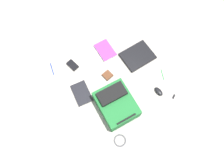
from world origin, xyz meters
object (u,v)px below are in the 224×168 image
object	(u,v)px
cable_coil	(120,141)
backpack	(116,104)
laptop	(137,56)
usb_stick	(174,96)
computer_mouse	(159,91)
pen_blue	(52,69)
pen_black	(162,74)
power_brick	(73,65)
book_comic	(82,93)
earbud_pouch	(108,75)
book_blue	(105,50)

from	to	relation	value
cable_coil	backpack	bearing A→B (deg)	-111.39
laptop	usb_stick	bearing A→B (deg)	99.46
computer_mouse	pen_blue	distance (m)	1.16
backpack	cable_coil	bearing A→B (deg)	68.61
computer_mouse	laptop	bearing A→B (deg)	-100.82
backpack	pen_black	xyz separation A→B (m)	(-0.61, -0.08, -0.08)
power_brick	pen_black	xyz separation A→B (m)	(-0.81, 0.54, -0.01)
computer_mouse	cable_coil	size ratio (longest dim) A/B	0.91
book_comic	power_brick	xyz separation A→B (m)	(-0.05, -0.34, 0.00)
cable_coil	usb_stick	xyz separation A→B (m)	(-0.70, -0.13, -0.00)
earbud_pouch	computer_mouse	bearing A→B (deg)	133.04
backpack	pen_blue	distance (m)	0.81
computer_mouse	pen_black	xyz separation A→B (m)	(-0.15, -0.15, -0.01)
book_blue	laptop	bearing A→B (deg)	140.58
backpack	computer_mouse	bearing A→B (deg)	171.61
backpack	cable_coil	xyz separation A→B (m)	(0.12, 0.32, -0.08)
pen_black	pen_blue	bearing A→B (deg)	-30.65
book_comic	cable_coil	distance (m)	0.61
earbud_pouch	pen_black	bearing A→B (deg)	153.79
earbud_pouch	usb_stick	world-z (taller)	earbud_pouch
computer_mouse	cable_coil	xyz separation A→B (m)	(0.59, 0.25, -0.01)
power_brick	backpack	bearing A→B (deg)	107.88
cable_coil	power_brick	world-z (taller)	power_brick
book_comic	earbud_pouch	world-z (taller)	earbud_pouch
laptop	power_brick	size ratio (longest dim) A/B	2.87
power_brick	pen_black	distance (m)	0.98
book_blue	power_brick	size ratio (longest dim) A/B	2.01
earbud_pouch	usb_stick	distance (m)	0.72
book_blue	earbud_pouch	xyz separation A→B (m)	(0.12, 0.28, 0.00)
backpack	pen_black	distance (m)	0.62
computer_mouse	cable_coil	world-z (taller)	computer_mouse
laptop	book_blue	xyz separation A→B (m)	(0.28, -0.23, -0.01)
book_comic	computer_mouse	bearing A→B (deg)	153.68
computer_mouse	power_brick	xyz separation A→B (m)	(0.67, -0.69, -0.00)
cable_coil	power_brick	distance (m)	0.94
backpack	book_comic	world-z (taller)	backpack
computer_mouse	earbud_pouch	bearing A→B (deg)	-55.73
book_blue	usb_stick	xyz separation A→B (m)	(-0.38, 0.81, -0.01)
book_blue	pen_blue	xyz separation A→B (m)	(0.62, -0.06, -0.01)
pen_black	pen_blue	world-z (taller)	pen_blue
pen_black	earbud_pouch	world-z (taller)	earbud_pouch
cable_coil	pen_black	bearing A→B (deg)	-151.56
computer_mouse	power_brick	bearing A→B (deg)	-54.89
pen_black	book_comic	bearing A→B (deg)	-13.28
laptop	cable_coil	world-z (taller)	laptop
laptop	pen_blue	xyz separation A→B (m)	(0.90, -0.30, -0.01)
backpack	book_blue	xyz separation A→B (m)	(-0.20, -0.63, -0.08)
power_brick	usb_stick	distance (m)	1.12
laptop	pen_blue	distance (m)	0.95
earbud_pouch	power_brick	bearing A→B (deg)	-44.93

